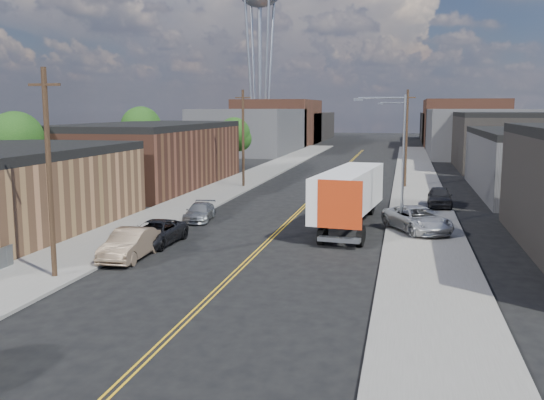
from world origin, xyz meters
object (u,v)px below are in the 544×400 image
at_px(semi_truck, 351,192).
at_px(car_left_c, 155,233).
at_px(car_left_b, 130,244).
at_px(car_right_lot_a, 417,219).
at_px(car_right_lot_c, 440,197).
at_px(car_left_d, 200,212).

relative_size(semi_truck, car_left_c, 3.00).
relative_size(car_left_b, car_right_lot_a, 0.85).
height_order(car_right_lot_a, car_right_lot_c, car_right_lot_a).
relative_size(car_left_b, car_left_d, 1.14).
distance_m(car_left_b, car_left_d, 11.67).
bearing_deg(car_right_lot_a, car_left_b, -174.14).
height_order(car_left_b, car_left_c, car_left_b).
distance_m(car_left_c, car_right_lot_c, 24.75).
relative_size(car_left_c, car_right_lot_c, 1.10).
bearing_deg(car_left_b, car_right_lot_c, 48.72).
distance_m(car_left_b, car_right_lot_a, 18.50).
bearing_deg(semi_truck, car_right_lot_a, -18.76).
xyz_separation_m(car_left_c, car_left_d, (0.00, 8.09, -0.09)).
xyz_separation_m(car_left_b, car_right_lot_a, (15.37, 10.29, 0.14)).
distance_m(car_left_c, car_left_d, 8.09).
height_order(car_left_b, car_right_lot_a, car_right_lot_a).
bearing_deg(car_left_c, car_right_lot_c, 47.86).
height_order(semi_truck, car_left_b, semi_truck).
bearing_deg(semi_truck, car_left_b, -124.20).
xyz_separation_m(semi_truck, car_left_c, (-10.90, -8.89, -1.57)).
height_order(car_left_c, car_left_d, car_left_c).
relative_size(semi_truck, car_right_lot_c, 3.31).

